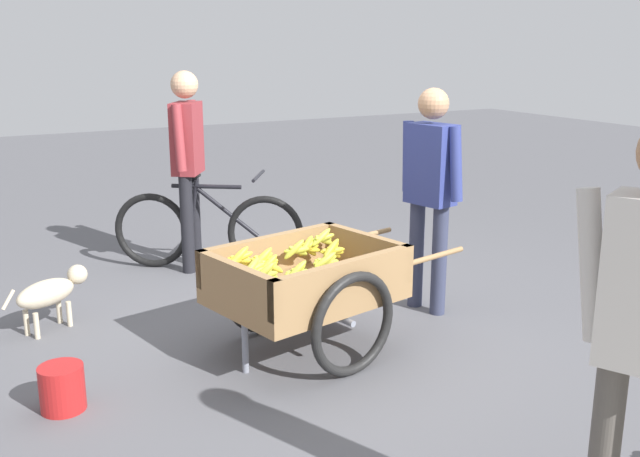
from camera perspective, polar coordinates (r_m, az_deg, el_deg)
name	(u,v)px	position (r m, az deg, el deg)	size (l,w,h in m)	color
ground_plane	(329,327)	(5.11, 0.68, -7.70)	(24.00, 24.00, 0.00)	#56565B
fruit_cart	(305,285)	(4.58, -1.16, -4.49)	(1.77, 1.11, 0.73)	#937047
vendor_person	(431,181)	(5.22, 8.66, 3.74)	(0.27, 0.55, 1.62)	#333851
bicycle	(208,230)	(6.33, -8.75, -0.08)	(1.41, 0.98, 0.85)	black
cyclist_person	(187,152)	(6.23, -10.35, 5.92)	(0.36, 0.52, 1.69)	black
dog	(51,292)	(5.31, -20.36, -4.66)	(0.61, 0.38, 0.40)	beige
plastic_bucket	(62,388)	(4.23, -19.56, -11.69)	(0.24, 0.24, 0.25)	#B21E1E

